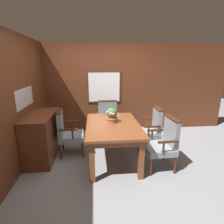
% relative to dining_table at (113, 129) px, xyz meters
% --- Properties ---
extents(ground_plane, '(14.00, 14.00, 0.00)m').
position_rel_dining_table_xyz_m(ground_plane, '(-0.10, -0.06, -0.67)').
color(ground_plane, gray).
extents(wall_back, '(7.20, 0.08, 2.45)m').
position_rel_dining_table_xyz_m(wall_back, '(-0.10, 1.70, 0.56)').
color(wall_back, '#5B2D19').
rests_on(wall_back, ground_plane).
extents(wall_left, '(0.08, 7.20, 2.45)m').
position_rel_dining_table_xyz_m(wall_left, '(-1.72, -0.06, 0.55)').
color(wall_left, '#5B2D19').
rests_on(wall_left, ground_plane).
extents(dining_table, '(1.02, 1.54, 0.77)m').
position_rel_dining_table_xyz_m(dining_table, '(0.00, 0.00, 0.00)').
color(dining_table, brown).
rests_on(dining_table, ground_plane).
extents(chair_head_far, '(0.60, 0.55, 0.98)m').
position_rel_dining_table_xyz_m(chair_head_far, '(0.00, 1.16, -0.16)').
color(chair_head_far, '#472314').
rests_on(chair_head_far, ground_plane).
extents(chair_right_near, '(0.53, 0.59, 0.98)m').
position_rel_dining_table_xyz_m(chair_right_near, '(0.90, -0.37, -0.16)').
color(chair_right_near, '#472314').
rests_on(chair_right_near, ground_plane).
extents(chair_left_far, '(0.55, 0.60, 0.98)m').
position_rel_dining_table_xyz_m(chair_left_far, '(-0.94, 0.35, -0.16)').
color(chair_left_far, '#472314').
rests_on(chair_left_far, ground_plane).
extents(chair_right_far, '(0.54, 0.59, 0.98)m').
position_rel_dining_table_xyz_m(chair_right_far, '(0.90, 0.36, -0.16)').
color(chair_right_far, '#472314').
rests_on(chair_right_far, ground_plane).
extents(potted_plant, '(0.25, 0.25, 0.29)m').
position_rel_dining_table_xyz_m(potted_plant, '(-0.01, 0.11, 0.24)').
color(potted_plant, '#B2603D').
rests_on(potted_plant, dining_table).
extents(sideboard_cabinet, '(0.53, 1.15, 0.94)m').
position_rel_dining_table_xyz_m(sideboard_cabinet, '(-1.43, 0.24, -0.20)').
color(sideboard_cabinet, brown).
rests_on(sideboard_cabinet, ground_plane).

